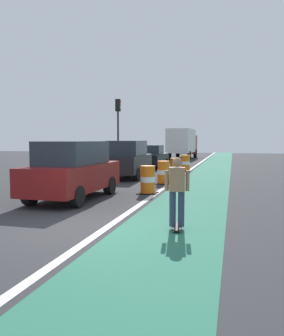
{
  "coord_description": "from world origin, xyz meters",
  "views": [
    {
      "loc": [
        3.79,
        -7.61,
        2.1
      ],
      "look_at": [
        0.68,
        4.56,
        1.1
      ],
      "focal_mm": 38.29,
      "sensor_mm": 36.0,
      "label": 1
    }
  ],
  "objects_px": {
    "traffic_barrel_far": "(186,163)",
    "traffic_barrel_back": "(175,168)",
    "parked_suv_second": "(128,159)",
    "skateboarder_on_lane": "(177,191)",
    "traffic_barrel_front": "(148,180)",
    "traffic_barrel_mid": "(163,173)",
    "parked_sedan_third": "(151,157)",
    "delivery_truck_down_block": "(183,142)",
    "traffic_light_corner": "(118,121)",
    "parked_suv_nearest": "(73,170)"
  },
  "relations": [
    {
      "from": "traffic_barrel_front",
      "to": "traffic_barrel_mid",
      "type": "height_order",
      "value": "same"
    },
    {
      "from": "traffic_barrel_back",
      "to": "traffic_barrel_far",
      "type": "xyz_separation_m",
      "value": [
        0.01,
        4.26,
        0.0
      ]
    },
    {
      "from": "parked_sedan_third",
      "to": "traffic_barrel_back",
      "type": "bearing_deg",
      "value": -66.53
    },
    {
      "from": "parked_sedan_third",
      "to": "traffic_barrel_back",
      "type": "xyz_separation_m",
      "value": [
        2.82,
        -6.5,
        -0.3
      ]
    },
    {
      "from": "parked_suv_second",
      "to": "traffic_barrel_back",
      "type": "relative_size",
      "value": 4.28
    },
    {
      "from": "traffic_barrel_mid",
      "to": "delivery_truck_down_block",
      "type": "distance_m",
      "value": 22.65
    },
    {
      "from": "traffic_barrel_back",
      "to": "traffic_barrel_far",
      "type": "distance_m",
      "value": 4.26
    },
    {
      "from": "traffic_barrel_back",
      "to": "parked_sedan_third",
      "type": "bearing_deg",
      "value": 113.47
    },
    {
      "from": "skateboarder_on_lane",
      "to": "traffic_light_corner",
      "type": "xyz_separation_m",
      "value": [
        -7.13,
        17.43,
        2.59
      ]
    },
    {
      "from": "delivery_truck_down_block",
      "to": "traffic_light_corner",
      "type": "bearing_deg",
      "value": -102.43
    },
    {
      "from": "parked_suv_nearest",
      "to": "traffic_barrel_far",
      "type": "distance_m",
      "value": 12.21
    },
    {
      "from": "traffic_barrel_front",
      "to": "delivery_truck_down_block",
      "type": "distance_m",
      "value": 25.83
    },
    {
      "from": "parked_sedan_third",
      "to": "traffic_barrel_back",
      "type": "distance_m",
      "value": 7.1
    },
    {
      "from": "skateboarder_on_lane",
      "to": "traffic_barrel_mid",
      "type": "height_order",
      "value": "skateboarder_on_lane"
    },
    {
      "from": "parked_suv_nearest",
      "to": "delivery_truck_down_block",
      "type": "distance_m",
      "value": 27.61
    },
    {
      "from": "skateboarder_on_lane",
      "to": "traffic_light_corner",
      "type": "distance_m",
      "value": 19.01
    },
    {
      "from": "traffic_barrel_far",
      "to": "traffic_light_corner",
      "type": "relative_size",
      "value": 0.21
    },
    {
      "from": "traffic_barrel_back",
      "to": "traffic_barrel_far",
      "type": "bearing_deg",
      "value": 89.84
    },
    {
      "from": "traffic_barrel_mid",
      "to": "traffic_light_corner",
      "type": "height_order",
      "value": "traffic_light_corner"
    },
    {
      "from": "parked_sedan_third",
      "to": "traffic_barrel_back",
      "type": "height_order",
      "value": "parked_sedan_third"
    },
    {
      "from": "traffic_barrel_front",
      "to": "parked_suv_second",
      "type": "bearing_deg",
      "value": 114.07
    },
    {
      "from": "parked_suv_second",
      "to": "traffic_barrel_far",
      "type": "height_order",
      "value": "parked_suv_second"
    },
    {
      "from": "parked_suv_nearest",
      "to": "parked_sedan_third",
      "type": "height_order",
      "value": "parked_suv_nearest"
    },
    {
      "from": "parked_sedan_third",
      "to": "skateboarder_on_lane",
      "type": "bearing_deg",
      "value": -75.25
    },
    {
      "from": "parked_suv_nearest",
      "to": "parked_sedan_third",
      "type": "xyz_separation_m",
      "value": [
        -0.43,
        14.21,
        -0.2
      ]
    },
    {
      "from": "parked_suv_second",
      "to": "traffic_barrel_far",
      "type": "relative_size",
      "value": 4.28
    },
    {
      "from": "traffic_barrel_back",
      "to": "traffic_barrel_far",
      "type": "relative_size",
      "value": 1.0
    },
    {
      "from": "delivery_truck_down_block",
      "to": "traffic_barrel_mid",
      "type": "bearing_deg",
      "value": -84.39
    },
    {
      "from": "delivery_truck_down_block",
      "to": "traffic_light_corner",
      "type": "height_order",
      "value": "traffic_light_corner"
    },
    {
      "from": "parked_suv_second",
      "to": "skateboarder_on_lane",
      "type": "bearing_deg",
      "value": -67.71
    },
    {
      "from": "parked_suv_second",
      "to": "traffic_barrel_front",
      "type": "bearing_deg",
      "value": -65.93
    },
    {
      "from": "parked_suv_second",
      "to": "traffic_barrel_back",
      "type": "bearing_deg",
      "value": 6.85
    },
    {
      "from": "traffic_barrel_front",
      "to": "traffic_barrel_mid",
      "type": "xyz_separation_m",
      "value": [
        0.01,
        3.19,
        0.0
      ]
    },
    {
      "from": "parked_suv_second",
      "to": "traffic_barrel_front",
      "type": "relative_size",
      "value": 4.28
    },
    {
      "from": "traffic_light_corner",
      "to": "skateboarder_on_lane",
      "type": "bearing_deg",
      "value": -67.74
    },
    {
      "from": "skateboarder_on_lane",
      "to": "parked_suv_second",
      "type": "height_order",
      "value": "parked_suv_second"
    },
    {
      "from": "traffic_barrel_front",
      "to": "traffic_light_corner",
      "type": "xyz_separation_m",
      "value": [
        -5.18,
        12.18,
        2.97
      ]
    },
    {
      "from": "parked_sedan_third",
      "to": "traffic_barrel_front",
      "type": "bearing_deg",
      "value": -77.75
    },
    {
      "from": "traffic_barrel_front",
      "to": "traffic_light_corner",
      "type": "bearing_deg",
      "value": 113.05
    },
    {
      "from": "parked_sedan_third",
      "to": "traffic_light_corner",
      "type": "distance_m",
      "value": 3.67
    },
    {
      "from": "parked_sedan_third",
      "to": "traffic_barrel_far",
      "type": "bearing_deg",
      "value": -38.41
    },
    {
      "from": "skateboarder_on_lane",
      "to": "traffic_barrel_mid",
      "type": "bearing_deg",
      "value": 102.98
    },
    {
      "from": "parked_sedan_third",
      "to": "traffic_light_corner",
      "type": "bearing_deg",
      "value": -177.11
    },
    {
      "from": "traffic_barrel_far",
      "to": "traffic_barrel_back",
      "type": "bearing_deg",
      "value": -90.16
    },
    {
      "from": "traffic_barrel_front",
      "to": "traffic_barrel_far",
      "type": "distance_m",
      "value": 10.06
    },
    {
      "from": "parked_suv_second",
      "to": "traffic_barrel_mid",
      "type": "bearing_deg",
      "value": -43.1
    },
    {
      "from": "traffic_barrel_back",
      "to": "parked_suv_second",
      "type": "bearing_deg",
      "value": -173.15
    },
    {
      "from": "traffic_barrel_back",
      "to": "delivery_truck_down_block",
      "type": "distance_m",
      "value": 20.08
    },
    {
      "from": "parked_suv_second",
      "to": "traffic_light_corner",
      "type": "xyz_separation_m",
      "value": [
        -2.73,
        6.69,
        2.47
      ]
    },
    {
      "from": "skateboarder_on_lane",
      "to": "traffic_barrel_front",
      "type": "relative_size",
      "value": 1.55
    }
  ]
}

